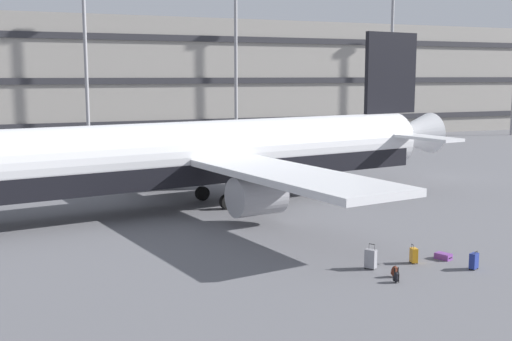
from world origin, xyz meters
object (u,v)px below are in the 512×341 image
airliner (201,156)px  suitcase_black (414,255)px  backpack_orange (395,272)px  suitcase_silver (371,259)px  backpack_navy (396,277)px  suitcase_teal (443,256)px  suitcase_scuffed (474,261)px

airliner → suitcase_black: size_ratio=46.63×
airliner → backpack_orange: (2.84, -16.38, -2.90)m
suitcase_black → suitcase_silver: (-2.15, 0.01, 0.08)m
suitcase_black → backpack_navy: suitcase_black is taller
airliner → backpack_orange: size_ratio=76.38×
suitcase_teal → suitcase_black: bearing=-179.7°
airliner → suitcase_black: airliner is taller
suitcase_scuffed → suitcase_silver: (-3.92, 1.70, 0.07)m
suitcase_scuffed → suitcase_black: bearing=136.5°
airliner → suitcase_teal: (6.27, -15.09, -2.99)m
suitcase_silver → suitcase_teal: suitcase_silver is taller
airliner → suitcase_scuffed: airliner is taller
suitcase_black → suitcase_scuffed: bearing=-43.5°
suitcase_black → backpack_orange: suitcase_black is taller
backpack_orange → suitcase_scuffed: bearing=-6.3°
suitcase_scuffed → suitcase_silver: size_ratio=0.74×
suitcase_teal → backpack_orange: bearing=-159.4°
backpack_navy → backpack_orange: size_ratio=0.92×
suitcase_silver → backpack_navy: size_ratio=2.22×
airliner → backpack_orange: airliner is taller
airliner → suitcase_black: (4.70, -15.10, -2.77)m
suitcase_scuffed → suitcase_silver: bearing=156.6°
airliner → suitcase_black: bearing=-72.7°
suitcase_black → suitcase_scuffed: (1.77, -1.68, 0.01)m
airliner → suitcase_silver: (2.55, -15.09, -2.68)m
suitcase_scuffed → backpack_orange: suitcase_scuffed is taller
airliner → suitcase_scuffed: (6.47, -16.78, -2.76)m
airliner → suitcase_silver: size_ratio=37.19×
suitcase_teal → suitcase_silver: bearing=179.9°
suitcase_silver → backpack_navy: suitcase_silver is taller
backpack_navy → suitcase_silver: bearing=88.4°
airliner → backpack_navy: size_ratio=82.73×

